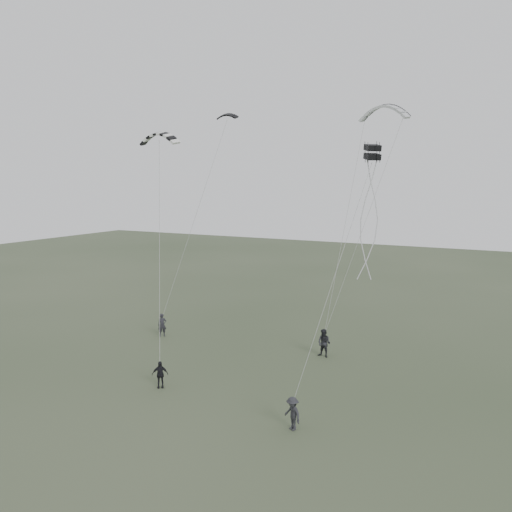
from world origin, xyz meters
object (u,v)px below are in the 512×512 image
at_px(flyer_center, 160,374).
at_px(flyer_far, 292,414).
at_px(kite_dark_small, 227,115).
at_px(kite_striped, 159,134).
at_px(flyer_right, 324,343).
at_px(kite_pale_large, 384,106).
at_px(kite_box, 372,152).
at_px(flyer_left, 162,325).

relative_size(flyer_center, flyer_far, 0.96).
height_order(kite_dark_small, kite_striped, kite_dark_small).
distance_m(flyer_right, flyer_far, 10.10).
relative_size(flyer_right, kite_pale_large, 0.54).
xyz_separation_m(flyer_center, kite_box, (10.33, 4.33, 12.03)).
xyz_separation_m(flyer_right, kite_box, (3.89, -4.50, 11.86)).
relative_size(flyer_far, kite_pale_large, 0.46).
distance_m(flyer_left, kite_striped, 13.96).
height_order(flyer_left, flyer_right, flyer_right).
distance_m(flyer_center, flyer_far, 8.47).
distance_m(flyer_left, kite_box, 20.28).
relative_size(flyer_left, kite_pale_large, 0.50).
bearing_deg(kite_pale_large, kite_striped, -134.70).
bearing_deg(kite_striped, flyer_left, 128.33).
distance_m(flyer_far, kite_striped, 18.98).
bearing_deg(kite_striped, flyer_right, 19.57).
distance_m(kite_dark_small, kite_striped, 7.94).
xyz_separation_m(flyer_right, flyer_far, (1.97, -9.90, -0.14)).
height_order(kite_pale_large, kite_striped, kite_pale_large).
xyz_separation_m(flyer_center, flyer_far, (8.41, -1.07, 0.03)).
bearing_deg(kite_pale_large, kite_dark_small, -165.01).
bearing_deg(flyer_right, flyer_far, -70.59).
bearing_deg(kite_dark_small, kite_striped, -97.82).
bearing_deg(flyer_left, kite_striped, -94.54).
xyz_separation_m(flyer_far, kite_pale_large, (0.19, 14.91, 15.61)).
distance_m(kite_striped, kite_box, 13.87).
xyz_separation_m(kite_striped, kite_box, (13.77, -0.59, -1.56)).
height_order(flyer_left, flyer_far, flyer_left).
height_order(flyer_left, kite_striped, kite_striped).
relative_size(kite_dark_small, kite_pale_large, 0.48).
xyz_separation_m(kite_dark_small, kite_striped, (-0.51, -7.66, -2.03)).
bearing_deg(flyer_right, kite_box, -41.00).
xyz_separation_m(flyer_center, kite_dark_small, (-2.93, 12.58, 15.63)).
bearing_deg(kite_pale_large, flyer_far, -81.97).
height_order(flyer_center, flyer_far, flyer_far).
bearing_deg(kite_striped, flyer_center, -57.07).
relative_size(flyer_left, flyer_far, 1.08).
distance_m(kite_dark_small, kite_pale_large, 11.60).
bearing_deg(flyer_left, kite_box, -56.47).
bearing_deg(flyer_far, flyer_center, -157.73).
xyz_separation_m(flyer_right, flyer_center, (-6.44, -8.83, -0.17)).
height_order(flyer_right, kite_dark_small, kite_dark_small).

